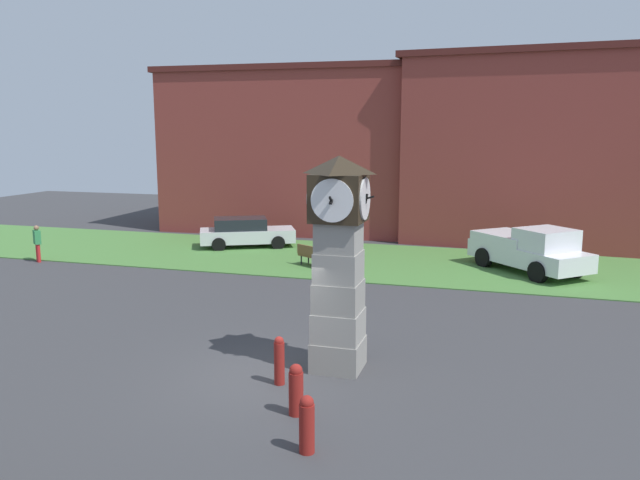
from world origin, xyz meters
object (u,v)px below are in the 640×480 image
Objects in this scene: bollard_near_tower at (279,360)px; pedestrian_near_bench at (37,241)px; clock_tower at (339,261)px; bench at (314,255)px; bollard_far_row at (307,424)px; bollard_mid_row at (296,389)px; pickup_truck at (529,249)px; car_far_lot at (245,232)px.

pedestrian_near_bench is at bearing 147.02° from bollard_near_tower.
clock_tower is 3.00× the size of bench.
bollard_far_row is 0.66× the size of pedestrian_near_bench.
bollard_mid_row is 13.36m from bench.
pickup_truck is at bearing 10.61° from bench.
car_far_lot is 0.95× the size of pickup_truck.
bollard_mid_row is 15.19m from pickup_truck.
car_far_lot is (-7.22, 14.91, 0.18)m from bollard_near_tower.
bollard_far_row is 19.59m from car_far_lot.
pedestrian_near_bench is at bearing 152.35° from clock_tower.
pedestrian_near_bench is (-11.54, -2.26, 0.36)m from bench.
bollard_far_row is at bearing -73.34° from bench.
bollard_near_tower is at bearing -76.51° from bench.
bollard_near_tower is 17.06m from pedestrian_near_bench.
pedestrian_near_bench reaches higher than car_far_lot.
car_far_lot is 12.91m from pickup_truck.
bollard_near_tower is at bearing -113.02° from pickup_truck.
clock_tower is 4.75× the size of bollard_far_row.
clock_tower is 2.58m from bollard_near_tower.
bollard_near_tower is 3.03m from bollard_far_row.
pedestrian_near_bench is (-14.31, 9.28, 0.34)m from bollard_near_tower.
pickup_truck is at bearing 68.88° from clock_tower.
pickup_truck is 3.16× the size of pedestrian_near_bench.
bollard_far_row is (1.48, -2.64, -0.02)m from bollard_near_tower.
car_far_lot is (-8.21, 13.64, -1.84)m from clock_tower.
bollard_near_tower is at bearing -128.12° from clock_tower.
bench is (-2.77, 11.55, -0.03)m from bollard_near_tower.
bollard_far_row is (0.48, -3.91, -2.04)m from clock_tower.
bollard_mid_row is at bearing -63.62° from car_far_lot.
bollard_mid_row and bollard_far_row have the same top height.
bench is (-4.25, 14.19, -0.00)m from bollard_far_row.
clock_tower is 17.36m from pedestrian_near_bench.
pickup_truck is 20.24m from pedestrian_near_bench.
clock_tower reaches higher than car_far_lot.
car_far_lot is 2.87× the size of bench.
bollard_near_tower is at bearing 119.20° from bollard_far_row.
bollard_far_row is 16.28m from pickup_truck.
clock_tower is at bearing -27.65° from pedestrian_near_bench.
pickup_truck is at bearing 10.89° from pedestrian_near_bench.
clock_tower is 3.16× the size of pedestrian_near_bench.
pedestrian_near_bench is (-15.78, 11.93, 0.36)m from bollard_far_row.
pedestrian_near_bench is (-15.14, 10.60, 0.36)m from bollard_mid_row.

